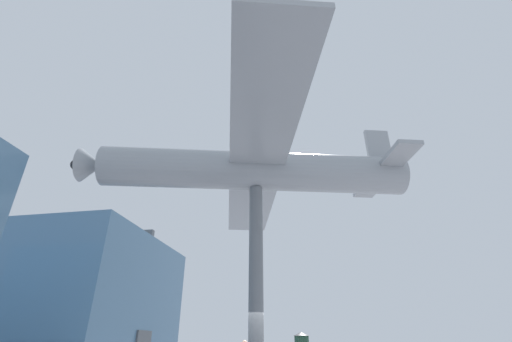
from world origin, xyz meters
name	(u,v)px	position (x,y,z in m)	size (l,w,h in m)	color
glass_pavilion_right	(66,302)	(8.71, 14.37, 4.06)	(11.46, 11.79, 8.70)	slate
support_pylon_central	(256,279)	(0.00, 0.00, 3.68)	(0.55, 0.55, 7.35)	slate
suspended_airplane	(253,171)	(-0.03, 0.12, 8.20)	(16.44, 14.18, 3.17)	#93999E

